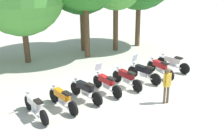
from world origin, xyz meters
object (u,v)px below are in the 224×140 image
object	(u,v)px
motorcycle_0	(35,106)
motorcycle_2	(85,90)
motorcycle_6	(160,67)
person_0	(167,83)
motorcycle_7	(173,62)
motorcycle_1	(62,98)
motorcycle_5	(143,72)
motorcycle_3	(106,83)
motorcycle_4	(126,78)

from	to	relation	value
motorcycle_0	motorcycle_2	xyz separation A→B (m)	(2.42, 0.29, 0.00)
motorcycle_6	person_0	size ratio (longest dim) A/B	1.30
motorcycle_2	motorcycle_7	world-z (taller)	same
motorcycle_1	motorcycle_5	bearing A→B (deg)	-92.38
motorcycle_5	motorcycle_6	world-z (taller)	motorcycle_5
motorcycle_7	motorcycle_3	bearing A→B (deg)	81.99
motorcycle_0	motorcycle_2	size ratio (longest dim) A/B	1.01
motorcycle_4	motorcycle_5	world-z (taller)	motorcycle_5
motorcycle_3	motorcycle_7	world-z (taller)	motorcycle_3
motorcycle_2	person_0	distance (m)	3.69
motorcycle_2	motorcycle_5	xyz separation A→B (m)	(3.63, 0.34, 0.01)
motorcycle_0	motorcycle_6	size ratio (longest dim) A/B	1.00
motorcycle_0	motorcycle_3	size ratio (longest dim) A/B	1.00
motorcycle_5	motorcycle_7	bearing A→B (deg)	-95.47
motorcycle_4	motorcycle_7	world-z (taller)	same
motorcycle_6	person_0	xyz separation A→B (m)	(-1.94, -2.63, 0.48)
motorcycle_1	motorcycle_3	size ratio (longest dim) A/B	1.00
motorcycle_0	motorcycle_5	size ratio (longest dim) A/B	1.02
motorcycle_2	motorcycle_6	world-z (taller)	same
motorcycle_2	person_0	size ratio (longest dim) A/B	1.28
motorcycle_0	motorcycle_1	xyz separation A→B (m)	(1.21, 0.07, 0.00)
motorcycle_1	motorcycle_5	xyz separation A→B (m)	(4.84, 0.56, 0.01)
motorcycle_5	person_0	size ratio (longest dim) A/B	1.28
motorcycle_7	motorcycle_1	bearing A→B (deg)	82.93
person_0	motorcycle_4	bearing A→B (deg)	-156.94
motorcycle_1	motorcycle_6	distance (m)	6.09
motorcycle_0	motorcycle_2	bearing A→B (deg)	-89.00
motorcycle_0	motorcycle_3	distance (m)	3.66
motorcycle_0	motorcycle_2	distance (m)	2.43
motorcycle_1	motorcycle_2	bearing A→B (deg)	-88.74
motorcycle_2	person_0	world-z (taller)	person_0
motorcycle_0	motorcycle_6	world-z (taller)	same
person_0	motorcycle_1	bearing A→B (deg)	-104.28
motorcycle_4	person_0	world-z (taller)	person_0
motorcycle_3	motorcycle_6	size ratio (longest dim) A/B	1.00
motorcycle_1	motorcycle_3	bearing A→B (deg)	-90.15
motorcycle_3	motorcycle_5	distance (m)	2.42
motorcycle_6	motorcycle_5	bearing A→B (deg)	94.21
motorcycle_4	person_0	xyz separation A→B (m)	(0.49, -2.41, 0.48)
motorcycle_3	motorcycle_2	bearing A→B (deg)	90.98
motorcycle_2	motorcycle_4	size ratio (longest dim) A/B	0.99
motorcycle_0	motorcycle_4	bearing A→B (deg)	-90.14
motorcycle_0	motorcycle_5	xyz separation A→B (m)	(6.04, 0.63, 0.01)
motorcycle_2	motorcycle_3	xyz separation A→B (m)	(1.21, 0.16, 0.01)
motorcycle_4	motorcycle_1	bearing A→B (deg)	90.05
motorcycle_4	motorcycle_6	bearing A→B (deg)	-91.23
motorcycle_0	motorcycle_6	distance (m)	7.30
motorcycle_4	motorcycle_6	distance (m)	2.43
motorcycle_1	person_0	xyz separation A→B (m)	(4.12, -2.00, 0.48)
motorcycle_1	motorcycle_0	bearing A→B (deg)	84.39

